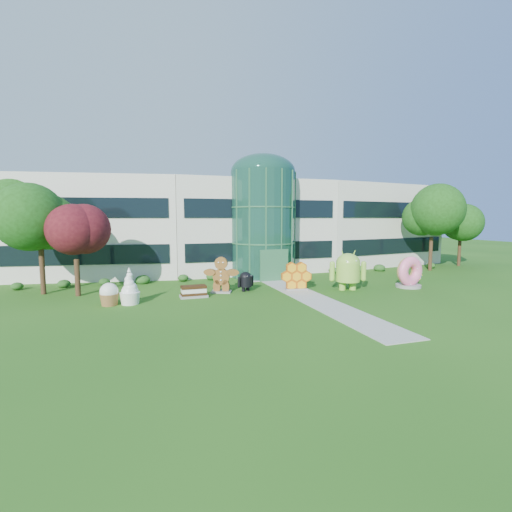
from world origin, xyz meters
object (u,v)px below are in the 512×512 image
object	(u,v)px
android_black	(246,280)
gingerbread	(221,275)
android_green	(348,268)
donut	(409,272)

from	to	relation	value
android_black	gingerbread	world-z (taller)	gingerbread
android_green	donut	bearing A→B (deg)	9.09
android_green	donut	world-z (taller)	android_green
android_black	donut	world-z (taller)	donut
donut	android_green	bearing A→B (deg)	166.34
donut	gingerbread	xyz separation A→B (m)	(-14.71, 2.67, 0.09)
android_black	donut	size ratio (longest dim) A/B	0.69
android_green	donut	size ratio (longest dim) A/B	1.33
android_green	android_black	bearing A→B (deg)	-179.05
android_green	android_black	xyz separation A→B (m)	(-7.63, 1.97, -0.81)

